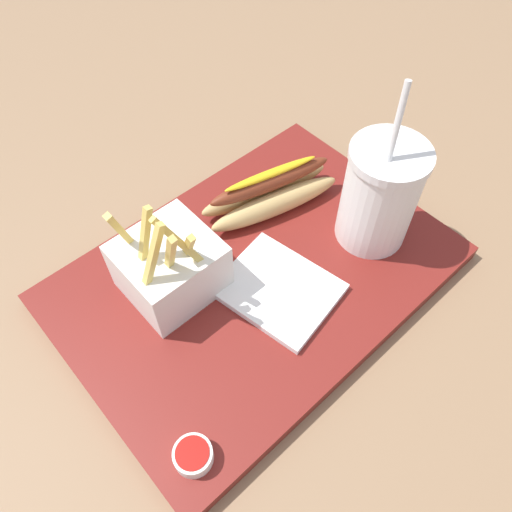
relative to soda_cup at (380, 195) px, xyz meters
name	(u,v)px	position (x,y,z in m)	size (l,w,h in m)	color
ground_plane	(256,285)	(0.14, -0.05, -0.10)	(2.40, 2.40, 0.02)	#8C6B4C
food_tray	(256,276)	(0.14, -0.05, -0.08)	(0.45, 0.32, 0.02)	maroon
soda_cup	(380,195)	(0.00, 0.00, 0.00)	(0.09, 0.09, 0.22)	white
fries_basket	(170,266)	(0.23, -0.10, -0.03)	(0.10, 0.10, 0.14)	white
hot_dog_1	(270,193)	(0.06, -0.12, -0.04)	(0.19, 0.10, 0.06)	tan
ketchup_cup_1	(158,227)	(0.19, -0.18, -0.06)	(0.03, 0.03, 0.02)	white
ketchup_cup_2	(193,455)	(0.33, 0.07, -0.06)	(0.04, 0.04, 0.02)	white
napkin_stack	(275,291)	(0.15, -0.01, -0.06)	(0.10, 0.13, 0.01)	white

